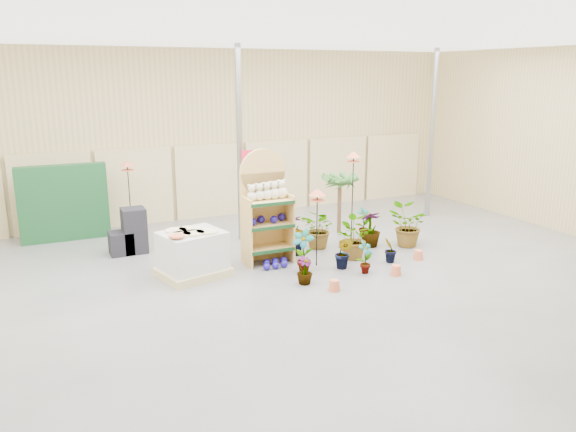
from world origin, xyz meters
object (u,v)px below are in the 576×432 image
display_shelf (265,211)px  pallet_stack (193,254)px  potted_plant_2 (352,238)px  bird_table_front (317,194)px

display_shelf → pallet_stack: bearing=-169.8°
pallet_stack → display_shelf: bearing=-4.5°
display_shelf → potted_plant_2: size_ratio=2.63×
potted_plant_2 → display_shelf: bearing=159.4°
display_shelf → pallet_stack: 1.78m
pallet_stack → bird_table_front: 2.73m
pallet_stack → potted_plant_2: (3.37, -0.38, 0.00)m
potted_plant_2 → pallet_stack: bearing=173.6°
display_shelf → bird_table_front: size_ratio=1.46×
display_shelf → pallet_stack: size_ratio=1.61×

